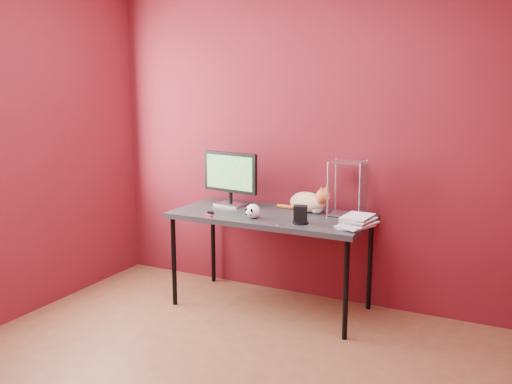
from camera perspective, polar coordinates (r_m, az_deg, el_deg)
The scene contains 11 objects.
room at distance 2.98m, azimuth -6.99°, elevation 5.22°, with size 3.52×3.52×2.61m.
desk at distance 4.36m, azimuth 1.53°, elevation -2.83°, with size 1.50×0.70×0.75m.
monitor at distance 4.60m, azimuth -2.58°, elevation 1.61°, with size 0.50×0.19×0.44m.
cat at distance 4.42m, azimuth 5.24°, elevation -0.98°, with size 0.47×0.29×0.23m.
skull_mug at distance 4.19m, azimuth -0.32°, elevation -1.92°, with size 0.11×0.11×0.10m.
speaker at distance 4.05m, azimuth 4.46°, elevation -2.33°, with size 0.11×0.11×0.13m.
book_stack at distance 3.96m, azimuth 9.30°, elevation 3.57°, with size 0.26×0.30×0.98m.
wire_rack at distance 4.30m, azimuth 9.12°, elevation 0.36°, with size 0.25×0.21×0.42m.
pocket_knife at distance 4.28m, azimuth -4.78°, elevation -2.34°, with size 0.08×0.02×0.02m, color maroon.
black_gadget at distance 4.35m, azimuth -4.57°, elevation -2.07°, with size 0.04×0.03×0.02m, color black.
washer at distance 4.02m, azimuth 2.37°, elevation -3.29°, with size 0.05×0.05×0.00m, color #AAAAAF.
Camera 1 is at (1.64, -2.47, 1.74)m, focal length 40.00 mm.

